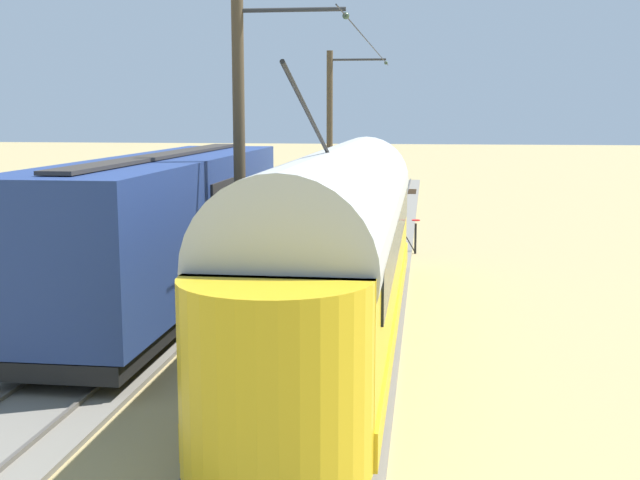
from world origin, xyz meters
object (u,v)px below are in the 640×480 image
object	(u,v)px
catenary_pole_foreground	(331,135)
spare_tie_stack	(3,247)
track_end_bumper	(247,240)
catenary_pole_mid_near	(242,156)
switch_stand	(415,234)
vintage_streetcar	(340,239)
coach_adjacent	(167,227)

from	to	relation	value
catenary_pole_foreground	spare_tie_stack	bearing A→B (deg)	41.83
catenary_pole_foreground	track_end_bumper	distance (m)	8.76
catenary_pole_mid_near	switch_stand	world-z (taller)	catenary_pole_mid_near
vintage_streetcar	track_end_bumper	bearing A→B (deg)	-67.62
switch_stand	catenary_pole_mid_near	bearing A→B (deg)	69.26
coach_adjacent	catenary_pole_mid_near	distance (m)	3.13
switch_stand	catenary_pole_foreground	bearing A→B (deg)	-62.50
vintage_streetcar	catenary_pole_mid_near	xyz separation A→B (m)	(2.43, -1.03, 1.77)
coach_adjacent	track_end_bumper	xyz separation A→B (m)	(0.00, -9.19, -1.77)
vintage_streetcar	catenary_pole_foreground	xyz separation A→B (m)	(2.43, -19.00, 1.77)
coach_adjacent	track_end_bumper	world-z (taller)	coach_adjacent
vintage_streetcar	catenary_pole_foreground	distance (m)	19.24
catenary_pole_mid_near	vintage_streetcar	bearing A→B (deg)	157.15
coach_adjacent	catenary_pole_mid_near	world-z (taller)	catenary_pole_mid_near
catenary_pole_mid_near	spare_tie_stack	distance (m)	14.12
catenary_pole_foreground	coach_adjacent	bearing A→B (deg)	82.42
vintage_streetcar	catenary_pole_foreground	bearing A→B (deg)	-82.70
spare_tie_stack	track_end_bumper	size ratio (longest dim) A/B	1.33
catenary_pole_mid_near	switch_stand	xyz separation A→B (m)	(-3.94, -10.40, -3.33)
catenary_pole_mid_near	spare_tie_stack	world-z (taller)	catenary_pole_mid_near
switch_stand	track_end_bumper	world-z (taller)	switch_stand
spare_tie_stack	track_end_bumper	distance (m)	8.71
coach_adjacent	switch_stand	world-z (taller)	coach_adjacent
spare_tie_stack	vintage_streetcar	bearing A→B (deg)	144.47
switch_stand	spare_tie_stack	world-z (taller)	switch_stand
vintage_streetcar	catenary_pole_mid_near	world-z (taller)	catenary_pole_mid_near
catenary_pole_mid_near	catenary_pole_foreground	bearing A→B (deg)	-90.00
coach_adjacent	spare_tie_stack	world-z (taller)	coach_adjacent
vintage_streetcar	coach_adjacent	xyz separation A→B (m)	(4.67, -2.17, -0.10)
catenary_pole_mid_near	coach_adjacent	bearing A→B (deg)	-27.01
switch_stand	vintage_streetcar	bearing A→B (deg)	82.49
vintage_streetcar	switch_stand	bearing A→B (deg)	-97.51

